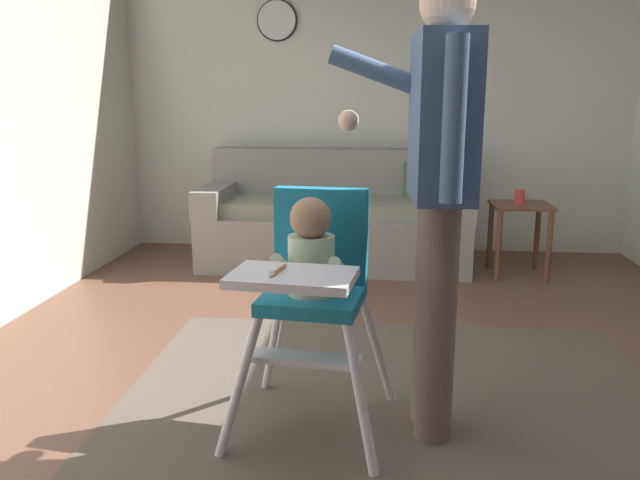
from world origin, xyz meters
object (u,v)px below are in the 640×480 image
side_table (520,223)px  sippy_cup (520,197)px  adult_standing (438,188)px  wall_clock (277,20)px  high_chair (313,271)px  couch (336,220)px

side_table → sippy_cup: 0.19m
adult_standing → wall_clock: size_ratio=5.07×
side_table → high_chair: bearing=-118.6°
high_chair → adult_standing: 0.54m
sippy_cup → high_chair: bearing=-118.3°
side_table → couch: bearing=169.4°
adult_standing → wall_clock: (-1.05, 2.99, 0.92)m
couch → wall_clock: bearing=-132.8°
adult_standing → wall_clock: wall_clock is taller
couch → adult_standing: bearing=12.1°
side_table → sippy_cup: (-0.01, 0.00, 0.19)m
sippy_cup → wall_clock: 2.36m
high_chair → sippy_cup: size_ratio=9.20×
high_chair → sippy_cup: 2.59m
sippy_cup → wall_clock: wall_clock is taller
high_chair → side_table: 2.60m
couch → wall_clock: (-0.51, 0.48, 1.53)m
couch → sippy_cup: 1.36m
adult_standing → sippy_cup: (0.78, 2.26, -0.37)m
sippy_cup → wall_clock: (-1.83, 0.73, 1.29)m
high_chair → wall_clock: bearing=-161.7°
high_chair → couch: bearing=-171.1°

